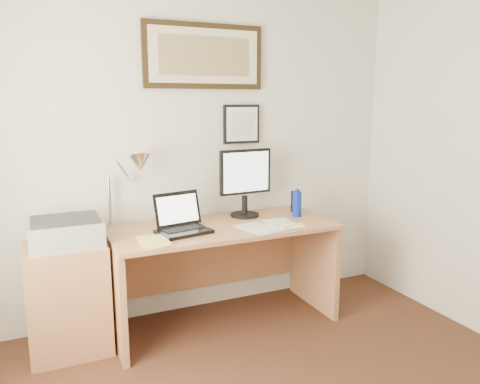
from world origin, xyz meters
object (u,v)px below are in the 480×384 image
lcd_monitor (245,179)px  water_bottle (297,204)px  desk (219,253)px  side_cabinet (68,299)px  laptop (181,223)px  book (139,243)px  printer (66,232)px

lcd_monitor → water_bottle: bearing=-24.0°
desk → lcd_monitor: size_ratio=3.08×
side_cabinet → laptop: (0.75, -0.07, 0.44)m
book → laptop: bearing=28.0°
laptop → printer: (-0.74, 0.05, 0.01)m
desk → laptop: 0.45m
laptop → water_bottle: bearing=2.6°
desk → lcd_monitor: 0.59m
side_cabinet → lcd_monitor: 1.50m
book → lcd_monitor: bearing=22.8°
book → water_bottle: bearing=9.7°
book → desk: bearing=23.8°
water_bottle → desk: size_ratio=0.12×
water_bottle → lcd_monitor: size_ratio=0.37×
water_bottle → side_cabinet: bearing=178.9°
side_cabinet → printer: (0.02, -0.02, 0.45)m
side_cabinet → lcd_monitor: lcd_monitor is taller
water_bottle → laptop: laptop is taller
water_bottle → book: 1.29m
water_bottle → book: bearing=-170.3°
side_cabinet → printer: size_ratio=1.66×
laptop → lcd_monitor: 0.65m
water_bottle → lcd_monitor: 0.44m
side_cabinet → book: 0.63m
book → lcd_monitor: 1.02m
printer → lcd_monitor: bearing=6.6°
water_bottle → laptop: (-0.94, -0.04, -0.04)m
side_cabinet → lcd_monitor: bearing=5.6°
desk → lcd_monitor: lcd_monitor is taller
book → desk: (0.65, 0.28, -0.24)m
laptop → desk: bearing=19.2°
book → side_cabinet: bearing=149.6°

